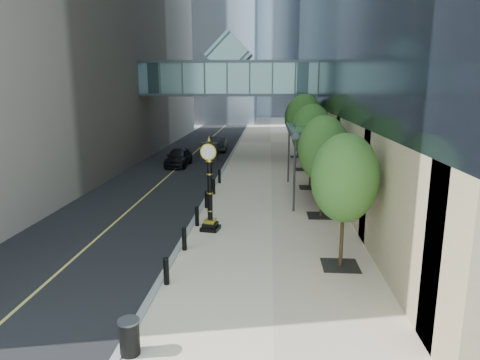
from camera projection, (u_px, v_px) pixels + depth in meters
The scene contains 13 objects.
ground at pixel (242, 302), 13.78m from camera, with size 320.00×320.00×0.00m, color gray.
road at pixel (207, 142), 53.23m from camera, with size 8.00×180.00×0.02m, color black.
sidewalk at pixel (271, 143), 52.68m from camera, with size 8.00×180.00×0.06m, color beige.
curb at pixel (239, 142), 52.95m from camera, with size 0.25×180.00×0.07m, color gray.
skywalk at pixel (229, 76), 39.61m from camera, with size 17.00×4.20×5.80m.
entrance_canopy at pixel (313, 130), 26.29m from camera, with size 3.00×8.00×4.38m.
bollard_row at pixel (202, 208), 22.62m from camera, with size 0.20×16.20×0.90m.
street_trees at pixel (310, 130), 29.54m from camera, with size 3.01×28.62×6.18m.
street_clock at pixel (210, 191), 20.14m from camera, with size 0.96×0.96×4.40m.
trash_bin at pixel (130, 338), 10.95m from camera, with size 0.52×0.52×0.90m, color black.
pedestrian at pixel (337, 197), 23.14m from camera, with size 0.65×0.43×1.79m, color #A9A59B.
car_near at pixel (179, 157), 37.17m from camera, with size 1.84×4.58×1.56m, color black.
car_far at pixel (219, 144), 45.77m from camera, with size 1.65×4.73×1.56m, color black.
Camera 1 is at (0.80, -12.59, 6.82)m, focal length 32.00 mm.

